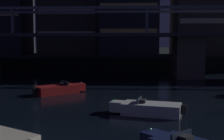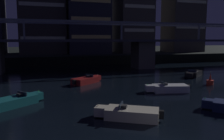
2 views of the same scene
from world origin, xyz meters
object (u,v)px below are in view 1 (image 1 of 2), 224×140
object	(u,v)px
tower_west_tall	(73,4)
speedboat_mid_center	(59,89)
river_bridge	(83,46)
speedboat_near_center	(148,109)

from	to	relation	value
tower_west_tall	speedboat_mid_center	world-z (taller)	tower_west_tall
river_bridge	tower_west_tall	distance (m)	24.39
tower_west_tall	speedboat_near_center	world-z (taller)	tower_west_tall
speedboat_near_center	speedboat_mid_center	bearing A→B (deg)	134.98
river_bridge	tower_west_tall	world-z (taller)	tower_west_tall
tower_west_tall	speedboat_near_center	distance (m)	47.47
river_bridge	speedboat_mid_center	world-z (taller)	river_bridge
speedboat_near_center	speedboat_mid_center	xyz separation A→B (m)	(-7.99, 7.99, 0.00)
river_bridge	speedboat_mid_center	distance (m)	14.20
river_bridge	speedboat_near_center	bearing A→B (deg)	-70.21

